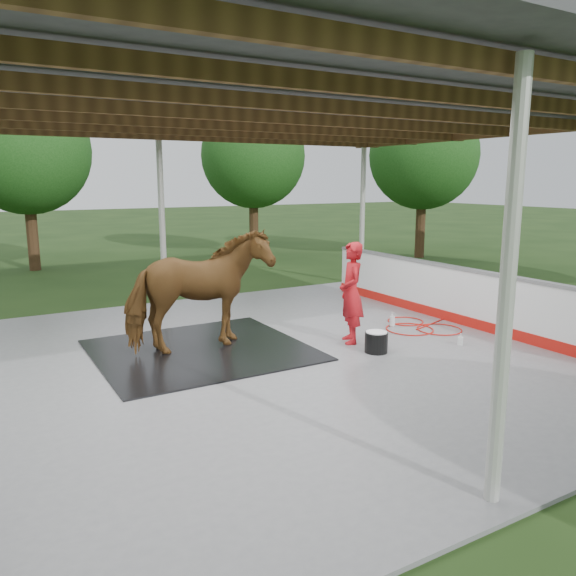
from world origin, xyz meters
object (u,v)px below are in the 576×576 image
dasher_board (460,297)px  horse (199,291)px  handler (351,293)px  wash_bucket (376,342)px

dasher_board → horse: 5.32m
handler → dasher_board: bearing=111.4°
dasher_board → wash_bucket: dasher_board is taller
horse → handler: size_ratio=1.33×
handler → wash_bucket: handler is taller
handler → wash_bucket: size_ratio=4.62×
horse → wash_bucket: (2.52, -1.56, -0.85)m
horse → handler: 2.65m
dasher_board → handler: handler is taller
dasher_board → horse: bearing=170.5°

